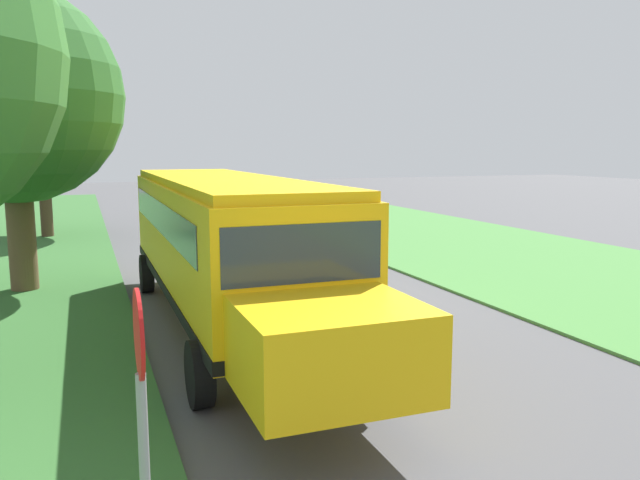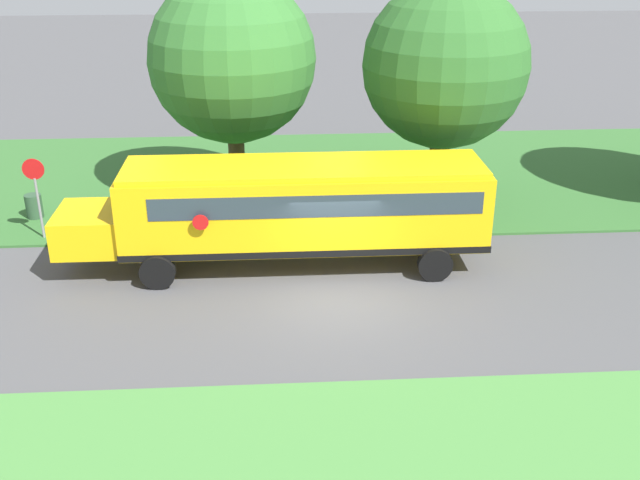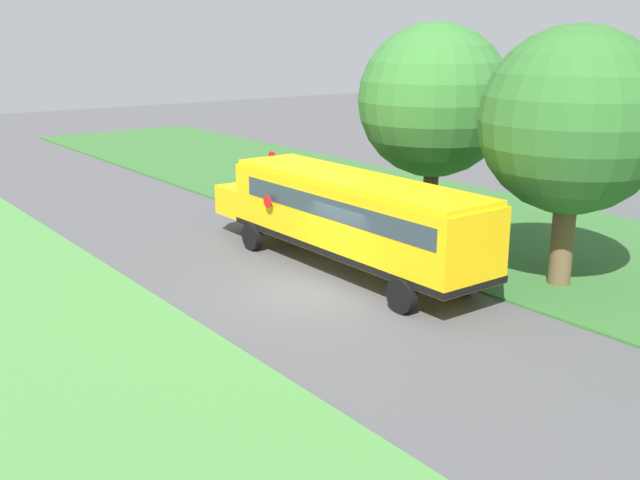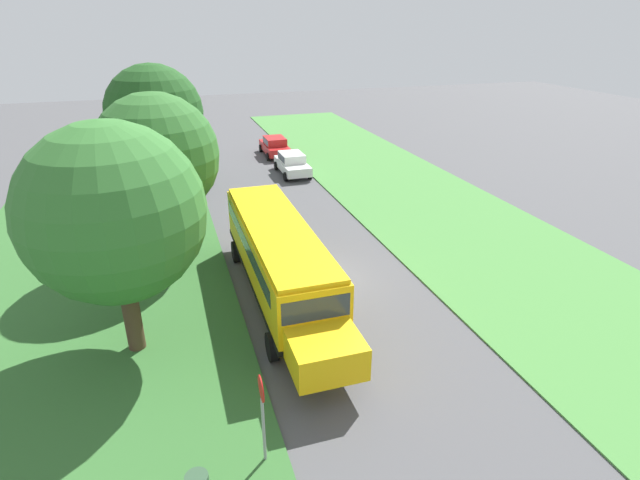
# 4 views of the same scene
# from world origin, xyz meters

# --- Properties ---
(ground_plane) EXTENTS (120.00, 120.00, 0.00)m
(ground_plane) POSITION_xyz_m (0.00, 0.00, 0.00)
(ground_plane) COLOR #4C4C4F
(grass_verge) EXTENTS (12.00, 80.00, 0.08)m
(grass_verge) POSITION_xyz_m (-10.00, 0.00, 0.04)
(grass_verge) COLOR #33662D
(grass_verge) RESTS_ON ground
(school_bus) EXTENTS (2.84, 12.42, 3.16)m
(school_bus) POSITION_xyz_m (-2.23, -1.07, 1.92)
(school_bus) COLOR yellow
(school_bus) RESTS_ON ground
(oak_tree_beside_bus) EXTENTS (5.75, 5.75, 8.00)m
(oak_tree_beside_bus) POSITION_xyz_m (-7.81, -2.95, 5.10)
(oak_tree_beside_bus) COLOR #4C3826
(oak_tree_beside_bus) RESTS_ON ground
(oak_tree_roadside_mid) EXTENTS (5.52, 5.52, 7.85)m
(oak_tree_roadside_mid) POSITION_xyz_m (-6.42, 4.22, 5.00)
(oak_tree_roadside_mid) COLOR brown
(oak_tree_roadside_mid) RESTS_ON ground
(stop_sign) EXTENTS (0.08, 0.68, 2.74)m
(stop_sign) POSITION_xyz_m (-4.60, -9.14, 1.74)
(stop_sign) COLOR gray
(stop_sign) RESTS_ON ground
(trash_bin) EXTENTS (0.56, 0.56, 0.90)m
(trash_bin) POSITION_xyz_m (-6.37, -9.90, 0.45)
(trash_bin) COLOR #2D4C33
(trash_bin) RESTS_ON ground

